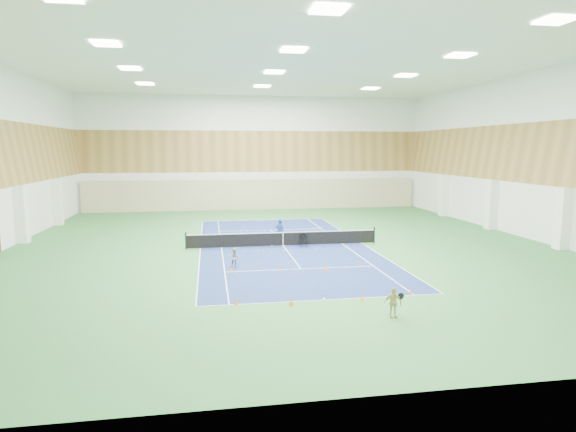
{
  "coord_description": "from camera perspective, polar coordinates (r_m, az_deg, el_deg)",
  "views": [
    {
      "loc": [
        -4.83,
        -31.4,
        6.49
      ],
      "look_at": [
        0.36,
        0.14,
        2.0
      ],
      "focal_mm": 30.0,
      "sensor_mm": 36.0,
      "label": 1
    }
  ],
  "objects": [
    {
      "name": "cone_svc_a",
      "position": [
        25.9,
        -6.82,
        -6.34
      ],
      "size": [
        0.18,
        0.18,
        0.2
      ],
      "primitive_type": "cone",
      "color": "orange",
      "rests_on": "ground"
    },
    {
      "name": "cone_base_c",
      "position": [
        21.25,
        8.77,
        -9.62
      ],
      "size": [
        0.17,
        0.17,
        0.19
      ],
      "primitive_type": "cone",
      "color": "orange",
      "rests_on": "ground"
    },
    {
      "name": "cone_base_b",
      "position": [
        20.35,
        0.38,
        -10.26
      ],
      "size": [
        0.21,
        0.21,
        0.23
      ],
      "primitive_type": "cone",
      "color": "orange",
      "rests_on": "ground"
    },
    {
      "name": "room_shell",
      "position": [
        31.78,
        -0.61,
        7.11
      ],
      "size": [
        36.0,
        40.0,
        12.0
      ],
      "primitive_type": null,
      "color": "white",
      "rests_on": "ground"
    },
    {
      "name": "cone_svc_c",
      "position": [
        26.01,
        4.55,
        -6.21
      ],
      "size": [
        0.21,
        0.21,
        0.24
      ],
      "primitive_type": "cone",
      "color": "orange",
      "rests_on": "ground"
    },
    {
      "name": "cone_base_a",
      "position": [
        20.6,
        -6.16,
        -10.09
      ],
      "size": [
        0.2,
        0.2,
        0.22
      ],
      "primitive_type": "cone",
      "color": "orange",
      "rests_on": "ground"
    },
    {
      "name": "cone_base_d",
      "position": [
        22.67,
        14.36,
        -8.64
      ],
      "size": [
        0.18,
        0.18,
        0.2
      ],
      "primitive_type": "cone",
      "color": "orange",
      "rests_on": "ground"
    },
    {
      "name": "wood_cladding",
      "position": [
        31.81,
        -0.61,
        10.72
      ],
      "size": [
        36.0,
        40.0,
        8.0
      ],
      "primitive_type": null,
      "color": "#9F743B",
      "rests_on": "room_shell"
    },
    {
      "name": "tennis_net",
      "position": [
        32.32,
        -0.59,
        -2.59
      ],
      "size": [
        12.8,
        0.1,
        1.1
      ],
      "primitive_type": null,
      "color": "black",
      "rests_on": "ground"
    },
    {
      "name": "ceiling_light_grid",
      "position": [
        32.23,
        -0.62,
        17.69
      ],
      "size": [
        21.4,
        25.4,
        0.06
      ],
      "primitive_type": null,
      "color": "white",
      "rests_on": "room_shell"
    },
    {
      "name": "tennis_balls_scatter",
      "position": [
        32.42,
        -0.59,
        -3.47
      ],
      "size": [
        10.57,
        22.77,
        0.07
      ],
      "primitive_type": null,
      "color": "yellow",
      "rests_on": "ground"
    },
    {
      "name": "cone_svc_d",
      "position": [
        27.31,
        8.53,
        -5.63
      ],
      "size": [
        0.18,
        0.18,
        0.19
      ],
      "primitive_type": "cone",
      "color": "#E7540C",
      "rests_on": "ground"
    },
    {
      "name": "ground",
      "position": [
        32.43,
        -0.59,
        -3.55
      ],
      "size": [
        40.0,
        40.0,
        0.0
      ],
      "primitive_type": "plane",
      "color": "#307137",
      "rests_on": "ground"
    },
    {
      "name": "back_curtain",
      "position": [
        51.61,
        -3.94,
        2.54
      ],
      "size": [
        35.4,
        0.16,
        3.2
      ],
      "primitive_type": "cube",
      "color": "#C6B793",
      "rests_on": "ground"
    },
    {
      "name": "cone_svc_b",
      "position": [
        26.44,
        -0.81,
        -6.0
      ],
      "size": [
        0.17,
        0.17,
        0.19
      ],
      "primitive_type": "cone",
      "color": "#FA5F0D",
      "rests_on": "ground"
    },
    {
      "name": "child_court",
      "position": [
        26.67,
        -6.3,
        -4.96
      ],
      "size": [
        0.52,
        0.41,
        1.07
      ],
      "primitive_type": "imported",
      "rotation": [
        0.0,
        0.0,
        0.0
      ],
      "color": "#94939B",
      "rests_on": "ground"
    },
    {
      "name": "ball_cart",
      "position": [
        31.98,
        1.83,
        -2.92
      ],
      "size": [
        0.5,
        0.5,
        0.87
      ],
      "primitive_type": null,
      "rotation": [
        0.0,
        0.0,
        -0.0
      ],
      "color": "black",
      "rests_on": "ground"
    },
    {
      "name": "coach",
      "position": [
        33.42,
        -0.99,
        -1.77
      ],
      "size": [
        0.63,
        0.45,
        1.65
      ],
      "primitive_type": "imported",
      "rotation": [
        0.0,
        0.0,
        3.05
      ],
      "color": "navy",
      "rests_on": "ground"
    },
    {
      "name": "court_surface",
      "position": [
        32.43,
        -0.59,
        -3.54
      ],
      "size": [
        10.97,
        23.77,
        0.01
      ],
      "primitive_type": "cube",
      "color": "navy",
      "rests_on": "ground"
    },
    {
      "name": "child_apron",
      "position": [
        19.31,
        12.34,
        -9.98
      ],
      "size": [
        0.71,
        0.32,
        1.19
      ],
      "primitive_type": "imported",
      "rotation": [
        0.0,
        0.0,
        -0.05
      ],
      "color": "tan",
      "rests_on": "ground"
    }
  ]
}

